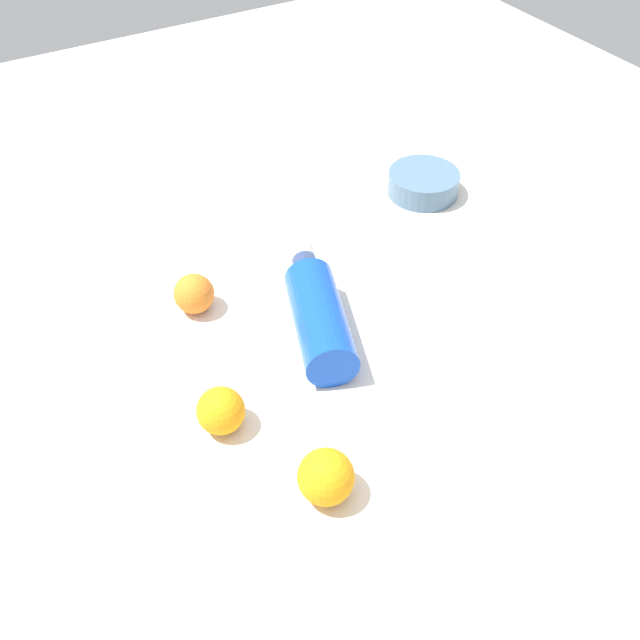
% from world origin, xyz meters
% --- Properties ---
extents(ground_plane, '(2.40, 2.40, 0.00)m').
position_xyz_m(ground_plane, '(0.00, 0.00, 0.00)').
color(ground_plane, silver).
extents(water_bottle, '(0.16, 0.27, 0.08)m').
position_xyz_m(water_bottle, '(0.04, -0.02, 0.04)').
color(water_bottle, blue).
rests_on(water_bottle, ground_plane).
extents(orange_0, '(0.07, 0.07, 0.07)m').
position_xyz_m(orange_0, '(-0.10, -0.29, 0.04)').
color(orange_0, orange).
rests_on(orange_0, ground_plane).
extents(orange_1, '(0.06, 0.06, 0.06)m').
position_xyz_m(orange_1, '(-0.10, 0.11, 0.03)').
color(orange_1, orange).
rests_on(orange_1, ground_plane).
extents(orange_2, '(0.07, 0.07, 0.07)m').
position_xyz_m(orange_2, '(-0.16, -0.12, 0.03)').
color(orange_2, orange).
rests_on(orange_2, ground_plane).
extents(ceramic_bowl, '(0.14, 0.14, 0.04)m').
position_xyz_m(ceramic_bowl, '(0.40, 0.19, 0.02)').
color(ceramic_bowl, slate).
rests_on(ceramic_bowl, ground_plane).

